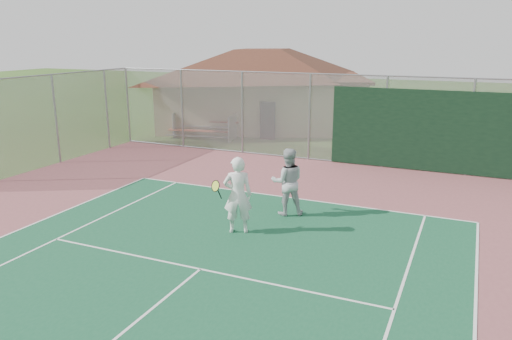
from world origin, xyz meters
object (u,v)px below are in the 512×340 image
(bleachers, at_px, (206,124))
(player_grey_back, at_px, (288,182))
(clubhouse, at_px, (263,80))
(player_white_front, at_px, (238,196))

(bleachers, distance_m, player_grey_back, 12.05)
(clubhouse, bearing_deg, player_white_front, -89.79)
(player_white_front, bearing_deg, player_grey_back, -136.29)
(player_white_front, xyz_separation_m, player_grey_back, (0.69, 1.78, -0.05))
(clubhouse, xyz_separation_m, player_white_front, (5.74, -15.13, -1.57))
(bleachers, xyz_separation_m, player_white_front, (7.09, -10.97, 0.35))
(clubhouse, bearing_deg, bleachers, -128.52)
(clubhouse, xyz_separation_m, player_grey_back, (6.44, -13.35, -1.62))
(player_white_front, bearing_deg, bleachers, -82.07)
(clubhouse, xyz_separation_m, bleachers, (-1.35, -4.16, -1.93))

